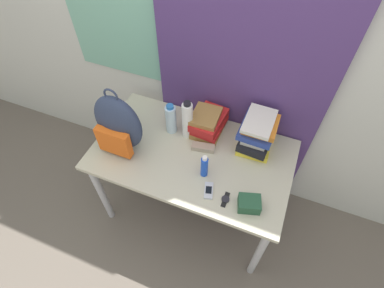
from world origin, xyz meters
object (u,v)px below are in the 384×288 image
Objects in this scene: book_stack_center at (258,133)px; camera_pouch at (249,204)px; cell_phone at (209,191)px; sports_bottle at (187,120)px; sunglasses_case at (203,147)px; sunscreen_bottle at (204,166)px; water_bottle at (171,119)px; book_stack_left at (208,123)px; wristwatch at (225,199)px; backpack at (118,125)px.

book_stack_center is 2.01× the size of camera_pouch.
sports_bottle is at bearing 127.93° from cell_phone.
sports_bottle is 0.21m from sunglasses_case.
sunscreen_bottle is 1.12× the size of sunglasses_case.
book_stack_center reaches higher than water_bottle.
sunglasses_case is at bearing -80.37° from book_stack_left.
cell_phone is 0.81× the size of camera_pouch.
cell_phone is (0.17, -0.45, -0.07)m from book_stack_left.
book_stack_center is 1.25× the size of water_bottle.
wristwatch is at bearing -177.37° from camera_pouch.
sunscreen_bottle reaches higher than camera_pouch.
cell_phone is at bearing -110.34° from book_stack_center.
sunglasses_case is at bearing 112.23° from sunscreen_bottle.
backpack is 1.69× the size of book_stack_left.
backpack is at bearing 178.86° from sunscreen_bottle.
water_bottle reaches higher than camera_pouch.
book_stack_left is 2.83× the size of wristwatch.
sports_bottle is (-0.11, -0.09, 0.07)m from book_stack_left.
sunscreen_bottle is 0.23m from wristwatch.
cell_phone is at bearing -41.92° from water_bottle.
sunglasses_case is 0.49m from camera_pouch.
wristwatch is (0.75, -0.13, -0.20)m from backpack.
water_bottle reaches higher than sunglasses_case.
sports_bottle is at bearing 144.72° from camera_pouch.
water_bottle is 0.79× the size of sports_bottle.
book_stack_left is 0.25m from water_bottle.
cell_phone is at bearing -56.91° from sunscreen_bottle.
backpack is 0.87m from book_stack_center.
sunglasses_case is 0.39m from wristwatch.
book_stack_center reaches higher than cell_phone.
cell_phone is at bearing -69.31° from book_stack_left.
camera_pouch is at bearing -79.98° from book_stack_center.
backpack reaches higher than camera_pouch.
sports_bottle is 0.34m from sunscreen_bottle.
water_bottle is at bearing 163.91° from sunglasses_case.
wristwatch is at bearing -36.40° from water_bottle.
book_stack_left is 1.95× the size of camera_pouch.
wristwatch is (-0.14, -0.01, -0.03)m from camera_pouch.
book_stack_center is at bearing 55.62° from sunscreen_bottle.
sports_bottle reaches higher than book_stack_left.
cell_phone is (0.64, -0.12, -0.20)m from backpack.
book_stack_left is 0.97× the size of book_stack_center.
sports_bottle is 2.52× the size of cell_phone.
wristwatch is at bearing -50.17° from sunglasses_case.
backpack is 0.56m from sunglasses_case.
sports_bottle reaches higher than sunscreen_bottle.
water_bottle is 1.35× the size of sunscreen_bottle.
sunscreen_bottle reaches higher than book_stack_left.
book_stack_left is 1.63× the size of sunscreen_bottle.
camera_pouch is at bearing -47.94° from book_stack_left.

